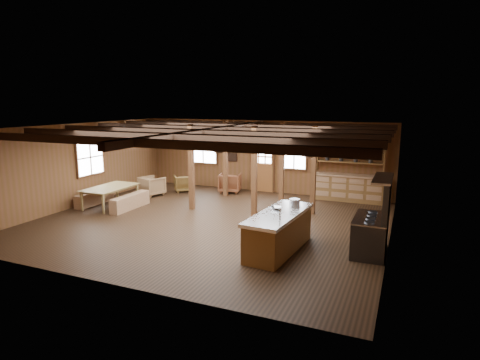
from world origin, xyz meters
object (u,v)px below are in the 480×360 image
object	(u,v)px
armchair_b	(230,183)
armchair_a	(184,183)
kitchen_island	(279,231)
commercial_range	(373,229)
armchair_c	(152,186)
dining_table	(112,197)

from	to	relation	value
armchair_b	armchair_a	bearing A→B (deg)	4.49
kitchen_island	commercial_range	world-z (taller)	commercial_range
armchair_b	armchair_c	distance (m)	3.00
kitchen_island	commercial_range	bearing A→B (deg)	23.55
armchair_a	kitchen_island	bearing A→B (deg)	99.91
kitchen_island	armchair_b	world-z (taller)	kitchen_island
commercial_range	armchair_b	size ratio (longest dim) A/B	2.23
armchair_a	armchair_b	xyz separation A→B (m)	(1.76, 0.57, 0.05)
commercial_range	armchair_b	world-z (taller)	commercial_range
armchair_c	kitchen_island	bearing A→B (deg)	168.14
commercial_range	armchair_b	bearing A→B (deg)	141.28
armchair_a	armchair_c	world-z (taller)	armchair_c
dining_table	kitchen_island	bearing A→B (deg)	-105.22
dining_table	commercial_range	bearing A→B (deg)	-97.13
dining_table	armchair_c	distance (m)	1.95
commercial_range	armchair_c	xyz separation A→B (m)	(-8.26, 2.98, -0.24)
commercial_range	armchair_c	distance (m)	8.79
kitchen_island	armchair_a	distance (m)	7.21
dining_table	armchair_a	distance (m)	3.16
kitchen_island	commercial_range	size ratio (longest dim) A/B	1.40
commercial_range	kitchen_island	bearing A→B (deg)	-161.30
commercial_range	armchair_c	size ratio (longest dim) A/B	2.31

